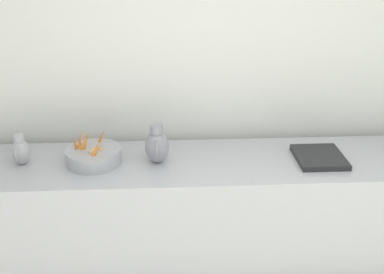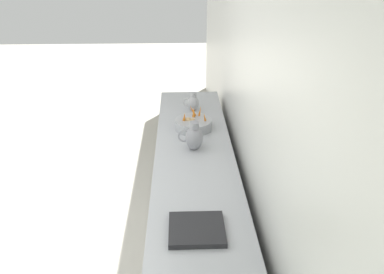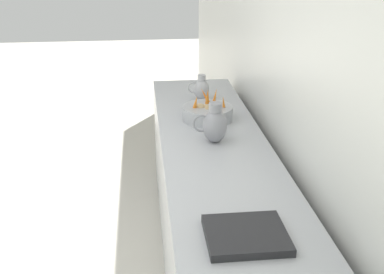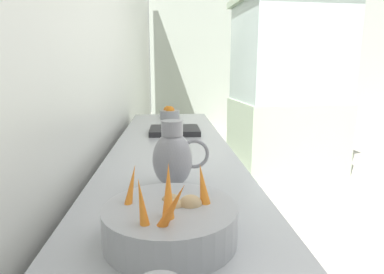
# 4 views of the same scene
# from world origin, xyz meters

# --- Properties ---
(tile_wall_left) EXTENTS (0.10, 9.70, 3.00)m
(tile_wall_left) POSITION_xyz_m (-1.95, 0.27, 1.50)
(tile_wall_left) COLOR silver
(tile_wall_left) RESTS_ON ground_plane
(prep_counter) EXTENTS (0.67, 3.39, 0.89)m
(prep_counter) POSITION_xyz_m (-1.51, -0.23, 0.45)
(prep_counter) COLOR #ADAFB5
(prep_counter) RESTS_ON ground_plane
(vegetable_colander) EXTENTS (0.35, 0.35, 0.22)m
(vegetable_colander) POSITION_xyz_m (-1.52, -0.92, 0.94)
(vegetable_colander) COLOR #9EA0A5
(vegetable_colander) RESTS_ON prep_counter
(metal_pitcher_tall) EXTENTS (0.21, 0.15, 0.25)m
(metal_pitcher_tall) POSITION_xyz_m (-1.50, -0.52, 1.01)
(metal_pitcher_tall) COLOR gray
(metal_pitcher_tall) RESTS_ON prep_counter
(metal_pitcher_short) EXTENTS (0.17, 0.12, 0.20)m
(metal_pitcher_short) POSITION_xyz_m (-1.53, -1.37, 0.98)
(metal_pitcher_short) COLOR #A3A3A8
(metal_pitcher_short) RESTS_ON prep_counter
(counter_sink_basin) EXTENTS (0.34, 0.30, 0.04)m
(counter_sink_basin) POSITION_xyz_m (-1.48, 0.52, 0.91)
(counter_sink_basin) COLOR #232326
(counter_sink_basin) RESTS_ON prep_counter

